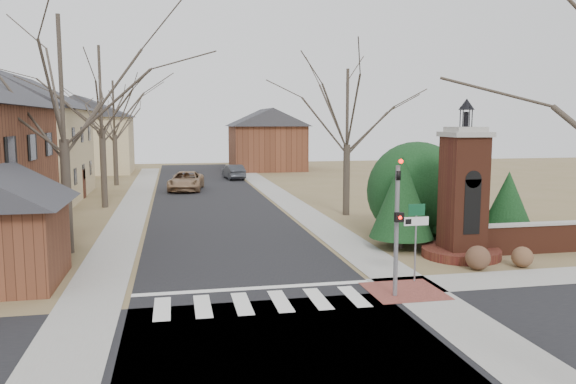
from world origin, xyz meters
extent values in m
plane|color=brown|center=(0.00, 0.00, 0.00)|extent=(120.00, 120.00, 0.00)
cube|color=black|center=(0.00, 22.00, 0.01)|extent=(8.00, 70.00, 0.01)
cube|color=black|center=(0.00, -3.00, 0.01)|extent=(120.00, 8.00, 0.01)
cube|color=silver|center=(0.00, 0.80, 0.01)|extent=(8.00, 2.20, 0.02)
cube|color=silver|center=(0.00, 2.30, 0.01)|extent=(8.00, 0.35, 0.02)
cube|color=gray|center=(5.20, 22.00, 0.01)|extent=(2.00, 60.00, 0.02)
cube|color=gray|center=(-5.20, 22.00, 0.01)|extent=(2.00, 60.00, 0.02)
cube|color=brown|center=(4.80, 1.00, 0.01)|extent=(2.40, 2.40, 0.02)
cylinder|color=slate|center=(4.30, 0.60, 2.10)|extent=(0.14, 0.14, 4.20)
imported|color=black|center=(4.30, 0.60, 4.05)|extent=(0.15, 0.18, 0.90)
sphere|color=#FF0C05|center=(4.30, 0.38, 4.35)|extent=(0.14, 0.14, 0.14)
cube|color=black|center=(4.30, 0.42, 2.60)|extent=(0.28, 0.16, 0.30)
sphere|color=#FF0C05|center=(4.30, 0.33, 2.60)|extent=(0.11, 0.11, 0.11)
cylinder|color=slate|center=(5.60, 2.00, 1.30)|extent=(0.06, 0.06, 2.60)
cube|color=silver|center=(5.60, 1.98, 2.15)|extent=(0.90, 0.03, 0.30)
cube|color=black|center=(5.30, 1.97, 2.15)|extent=(0.22, 0.02, 0.18)
cube|color=#0E4426|center=(5.60, 1.98, 2.55)|extent=(0.60, 0.03, 0.40)
cylinder|color=#58291A|center=(9.00, 5.00, 0.18)|extent=(3.20, 3.20, 0.36)
cube|color=#58291A|center=(9.00, 5.00, 2.50)|extent=(1.50, 1.50, 5.00)
cube|color=black|center=(9.00, 4.28, 2.20)|extent=(0.70, 0.10, 2.20)
cube|color=gray|center=(9.00, 5.00, 5.05)|extent=(1.70, 1.70, 0.20)
cube|color=gray|center=(9.00, 5.00, 5.25)|extent=(1.30, 1.30, 0.20)
cylinder|color=black|center=(9.00, 5.00, 5.65)|extent=(0.20, 0.20, 0.60)
cone|color=black|center=(9.00, 5.00, 6.25)|extent=(0.64, 0.64, 0.45)
cube|color=#58291A|center=(13.50, 5.00, 0.60)|extent=(7.50, 0.40, 1.20)
cube|color=gray|center=(13.50, 5.00, 1.25)|extent=(7.50, 0.50, 0.10)
cube|color=beige|center=(-13.50, 27.00, 3.20)|extent=(9.00, 12.00, 6.40)
cube|color=beige|center=(-12.00, 48.00, 3.00)|extent=(10.00, 8.00, 6.00)
cube|color=beige|center=(-14.80, 46.40, 6.99)|extent=(0.75, 0.75, 3.08)
cube|color=brown|center=(8.00, 48.00, 2.50)|extent=(8.00, 8.00, 5.00)
cube|color=brown|center=(5.76, 46.40, 5.90)|extent=(0.75, 0.75, 2.80)
cylinder|color=#473D33|center=(7.20, 7.00, 0.25)|extent=(0.20, 0.20, 0.50)
cone|color=black|center=(7.20, 7.00, 2.30)|extent=(2.80, 2.80, 3.60)
cylinder|color=#473D33|center=(10.50, 8.20, 0.25)|extent=(0.20, 0.20, 0.50)
cone|color=black|center=(10.50, 8.20, 2.60)|extent=(3.40, 3.40, 4.20)
cylinder|color=#473D33|center=(12.50, 7.20, 0.25)|extent=(0.20, 0.20, 0.50)
cone|color=black|center=(12.50, 7.20, 1.90)|extent=(2.40, 2.40, 2.80)
sphere|color=black|center=(9.00, 9.50, 2.40)|extent=(4.80, 4.80, 4.80)
cylinder|color=#473D33|center=(-7.00, 9.00, 2.42)|extent=(0.40, 0.40, 4.83)
cylinder|color=#473D33|center=(-7.00, 22.00, 2.52)|extent=(0.40, 0.40, 5.04)
cylinder|color=#473D33|center=(-7.50, 35.00, 2.21)|extent=(0.40, 0.40, 4.41)
cylinder|color=#473D33|center=(7.50, 16.00, 2.10)|extent=(0.40, 0.40, 4.20)
imported|color=#927050|center=(-1.60, 30.01, 0.76)|extent=(3.24, 5.77, 1.52)
imported|color=#33363B|center=(3.11, 38.16, 0.70)|extent=(1.98, 4.41, 1.40)
sphere|color=brown|center=(8.60, 3.00, 0.46)|extent=(0.92, 0.92, 0.92)
sphere|color=brown|center=(10.47, 3.00, 0.40)|extent=(0.80, 0.80, 0.80)
camera|label=1|loc=(-2.56, -15.79, 5.58)|focal=35.00mm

